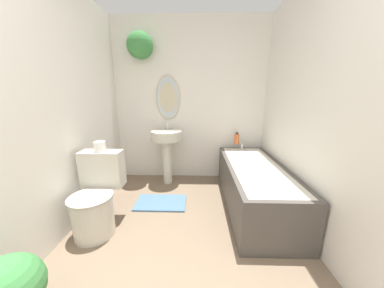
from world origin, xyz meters
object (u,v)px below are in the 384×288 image
(toilet, at_px, (97,199))
(bathtub, at_px, (254,185))
(toilet_paper_roll, at_px, (100,146))
(shampoo_bottle, at_px, (237,139))
(pedestal_sink, at_px, (167,144))

(toilet, distance_m, bathtub, 1.73)
(bathtub, relative_size, toilet_paper_roll, 14.69)
(shampoo_bottle, height_order, toilet_paper_roll, toilet_paper_roll)
(toilet, bearing_deg, bathtub, 15.77)
(toilet, height_order, shampoo_bottle, shampoo_bottle)
(bathtub, bearing_deg, pedestal_sink, 152.12)
(toilet_paper_roll, bearing_deg, bathtub, 9.84)
(bathtub, distance_m, shampoo_bottle, 0.83)
(pedestal_sink, height_order, bathtub, pedestal_sink)
(toilet, relative_size, shampoo_bottle, 4.38)
(pedestal_sink, bearing_deg, bathtub, -27.88)
(toilet, relative_size, pedestal_sink, 0.84)
(shampoo_bottle, relative_size, toilet_paper_roll, 1.57)
(bathtub, height_order, toilet_paper_roll, toilet_paper_roll)
(pedestal_sink, relative_size, bathtub, 0.56)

